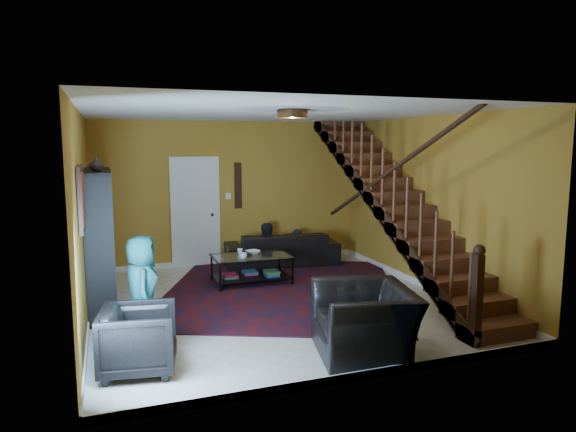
% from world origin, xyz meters
% --- Properties ---
extents(floor, '(5.50, 5.50, 0.00)m').
position_xyz_m(floor, '(0.00, 0.00, 0.00)').
color(floor, beige).
rests_on(floor, ground).
extents(room, '(5.50, 5.50, 5.50)m').
position_xyz_m(room, '(-1.33, 1.33, 0.05)').
color(room, '#A77B25').
rests_on(room, ground).
extents(staircase, '(0.95, 5.02, 3.18)m').
position_xyz_m(staircase, '(2.12, -0.00, 1.40)').
color(staircase, brown).
rests_on(staircase, floor).
extents(bookshelf, '(0.35, 1.80, 2.00)m').
position_xyz_m(bookshelf, '(-2.40, 0.60, 0.96)').
color(bookshelf, black).
rests_on(bookshelf, floor).
extents(door, '(0.82, 0.05, 2.05)m').
position_xyz_m(door, '(-0.70, 2.73, 1.02)').
color(door, silver).
rests_on(door, floor).
extents(framed_picture, '(0.04, 0.74, 0.74)m').
position_xyz_m(framed_picture, '(-2.57, -0.90, 1.75)').
color(framed_picture, maroon).
rests_on(framed_picture, room).
extents(wall_hanging, '(0.14, 0.03, 0.90)m').
position_xyz_m(wall_hanging, '(0.15, 2.73, 1.55)').
color(wall_hanging, black).
rests_on(wall_hanging, room).
extents(ceiling_fixture, '(0.40, 0.40, 0.10)m').
position_xyz_m(ceiling_fixture, '(0.00, -0.80, 2.74)').
color(ceiling_fixture, '#3F2814').
rests_on(ceiling_fixture, room).
extents(rug, '(4.95, 5.22, 0.02)m').
position_xyz_m(rug, '(0.32, 0.57, 0.01)').
color(rug, '#3F0B0D').
rests_on(rug, floor).
extents(sofa, '(2.28, 1.10, 0.64)m').
position_xyz_m(sofa, '(0.91, 2.30, 0.32)').
color(sofa, black).
rests_on(sofa, floor).
extents(armchair_left, '(0.87, 0.85, 0.69)m').
position_xyz_m(armchair_left, '(-2.05, -1.78, 0.35)').
color(armchair_left, black).
rests_on(armchair_left, floor).
extents(armchair_right, '(1.25, 1.37, 0.77)m').
position_xyz_m(armchair_right, '(0.37, -2.16, 0.38)').
color(armchair_right, black).
rests_on(armchair_right, floor).
extents(person_adult_a, '(0.44, 0.32, 1.13)m').
position_xyz_m(person_adult_a, '(1.24, 2.35, 0.12)').
color(person_adult_a, black).
rests_on(person_adult_a, sofa).
extents(person_adult_b, '(0.66, 0.53, 1.29)m').
position_xyz_m(person_adult_b, '(0.59, 2.35, 0.19)').
color(person_adult_b, black).
rests_on(person_adult_b, sofa).
extents(person_child, '(0.42, 0.64, 1.29)m').
position_xyz_m(person_child, '(-1.95, -0.91, 0.65)').
color(person_child, '#1B6866').
rests_on(person_child, armchair_left).
extents(coffee_table, '(1.31, 0.78, 0.49)m').
position_xyz_m(coffee_table, '(-0.04, 1.11, 0.29)').
color(coffee_table, black).
rests_on(coffee_table, floor).
extents(cup_a, '(0.14, 0.14, 0.10)m').
position_xyz_m(cup_a, '(-0.24, 0.90, 0.54)').
color(cup_a, '#999999').
rests_on(cup_a, coffee_table).
extents(cup_b, '(0.12, 0.12, 0.09)m').
position_xyz_m(cup_b, '(-0.19, 1.30, 0.54)').
color(cup_b, '#999999').
rests_on(cup_b, coffee_table).
extents(bowl, '(0.29, 0.29, 0.06)m').
position_xyz_m(bowl, '(0.02, 1.24, 0.52)').
color(bowl, '#999999').
rests_on(bowl, coffee_table).
extents(vase, '(0.18, 0.18, 0.19)m').
position_xyz_m(vase, '(-2.41, 0.10, 2.10)').
color(vase, '#999999').
rests_on(vase, bookshelf).
extents(popcorn_bucket, '(0.14, 0.14, 0.14)m').
position_xyz_m(popcorn_bucket, '(-1.74, -0.71, 0.09)').
color(popcorn_bucket, red).
rests_on(popcorn_bucket, rug).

